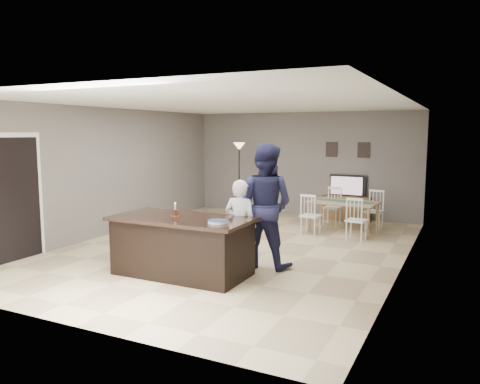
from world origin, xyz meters
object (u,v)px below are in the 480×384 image
at_px(television, 347,186).
at_px(floor_lamp, 239,160).
at_px(tv_console, 346,208).
at_px(plate_stack, 217,222).
at_px(dining_table, 343,207).
at_px(birthday_cake, 175,213).
at_px(kitchen_island, 182,246).
at_px(man, 265,205).
at_px(woman, 240,226).

relative_size(television, floor_lamp, 0.47).
distance_m(tv_console, television, 0.57).
distance_m(plate_stack, floor_lamp, 5.29).
height_order(dining_table, floor_lamp, floor_lamp).
bearing_deg(tv_console, birthday_cake, -103.71).
height_order(kitchen_island, tv_console, kitchen_island).
height_order(kitchen_island, dining_table, kitchen_island).
relative_size(tv_console, dining_table, 0.68).
xyz_separation_m(television, plate_stack, (-0.48, -5.83, 0.06)).
bearing_deg(birthday_cake, tv_console, 76.29).
bearing_deg(man, kitchen_island, 47.63).
bearing_deg(birthday_cake, kitchen_island, -16.24).
distance_m(tv_console, dining_table, 1.44).
relative_size(dining_table, floor_lamp, 0.91).
height_order(tv_console, woman, woman).
bearing_deg(man, television, -91.47).
distance_m(woman, birthday_cake, 1.03).
bearing_deg(birthday_cake, man, 40.59).
bearing_deg(tv_console, television, 90.00).
xyz_separation_m(television, woman, (-0.48, -5.09, -0.13)).
distance_m(television, dining_table, 1.52).
xyz_separation_m(man, floor_lamp, (-2.26, 3.67, 0.49)).
height_order(kitchen_island, man, man).
distance_m(man, floor_lamp, 4.34).
xyz_separation_m(kitchen_island, plate_stack, (0.72, -0.19, 0.47)).
bearing_deg(kitchen_island, tv_console, 77.84).
relative_size(kitchen_island, woman, 1.47).
bearing_deg(dining_table, man, -93.67).
bearing_deg(plate_stack, tv_console, 85.25).
xyz_separation_m(kitchen_island, tv_console, (1.20, 5.57, -0.15)).
relative_size(birthday_cake, plate_stack, 0.75).
bearing_deg(woman, birthday_cake, 29.26).
height_order(television, plate_stack, television).
bearing_deg(man, dining_table, -97.67).
bearing_deg(floor_lamp, kitchen_island, -74.25).
relative_size(birthday_cake, floor_lamp, 0.11).
distance_m(man, dining_table, 3.27).
relative_size(man, dining_table, 1.14).
bearing_deg(television, floor_lamp, 21.35).
relative_size(kitchen_island, floor_lamp, 1.12).
height_order(tv_console, plate_stack, plate_stack).
distance_m(woman, floor_lamp, 4.65).
xyz_separation_m(tv_console, dining_table, (0.27, -1.39, 0.26)).
height_order(television, birthday_cake, television).
height_order(television, man, man).
relative_size(man, birthday_cake, 9.66).
xyz_separation_m(kitchen_island, man, (0.95, 0.98, 0.55)).
distance_m(tv_console, plate_stack, 5.81).
bearing_deg(plate_stack, woman, 89.90).
distance_m(kitchen_island, plate_stack, 0.88).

